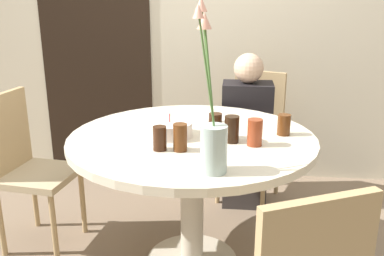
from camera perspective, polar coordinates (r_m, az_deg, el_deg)
wall_back at (r=3.42m, az=2.43°, el=14.71°), size 8.00×0.05×2.60m
doorway_panel at (r=3.59m, az=-12.70°, el=10.03°), size 0.90×0.01×2.05m
dining_table at (r=2.25m, az=-0.00°, el=-4.28°), size 1.27×1.27×0.76m
chair_near_front at (r=3.15m, az=8.21°, el=0.05°), size 0.52×0.52×0.93m
chair_left_flank at (r=2.68m, az=-21.29°, el=-4.15°), size 0.45×0.45×0.93m
birthday_cake at (r=2.19m, az=-2.97°, el=-0.13°), size 0.23×0.23×0.12m
flower_vase at (r=1.71m, az=2.64°, el=0.26°), size 0.15×0.23×0.69m
side_plate at (r=2.51m, az=2.68°, el=1.45°), size 0.21×0.21×0.01m
drink_glass_0 at (r=2.14m, az=3.12°, el=0.25°), size 0.07×0.07×0.13m
drink_glass_1 at (r=2.25m, az=12.15°, el=0.43°), size 0.07×0.07×0.11m
drink_glass_2 at (r=1.98m, az=-4.32°, el=-1.37°), size 0.06×0.06×0.11m
drink_glass_3 at (r=2.09m, az=5.33°, el=-0.16°), size 0.07×0.07×0.13m
drink_glass_4 at (r=2.06m, az=8.38°, el=-0.58°), size 0.07×0.07×0.13m
drink_glass_5 at (r=1.97m, az=-1.59°, el=-1.26°), size 0.07×0.07×0.13m
person_boy at (r=3.01m, az=7.21°, el=-1.07°), size 0.34×0.24×1.09m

